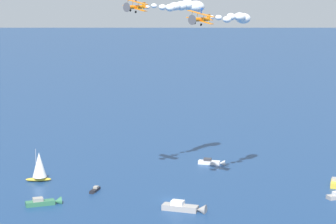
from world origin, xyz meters
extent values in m
plane|color=navy|center=(0.00, 0.00, 0.00)|extent=(2000.00, 2000.00, 0.00)
cube|color=#9E9993|center=(-9.27, -0.14, 0.68)|extent=(7.05, 8.57, 1.36)
cone|color=#9E9993|center=(-12.21, -4.44, 0.68)|extent=(3.48, 3.34, 2.73)
cube|color=silver|center=(-8.91, 0.39, 1.87)|extent=(3.48, 3.69, 1.02)
cube|color=white|center=(30.83, -21.62, 0.52)|extent=(4.93, 6.71, 1.04)
cone|color=white|center=(28.93, -25.12, 0.52)|extent=(2.62, 2.46, 2.08)
cube|color=#38383D|center=(31.06, -21.20, 1.43)|extent=(2.55, 2.79, 0.78)
cube|color=#33704C|center=(4.02, 31.42, 0.56)|extent=(2.71, 7.13, 1.12)
cone|color=#33704C|center=(4.31, 27.15, 0.56)|extent=(2.35, 1.94, 2.24)
cube|color=gray|center=(3.98, 31.94, 1.54)|extent=(1.95, 2.56, 0.84)
cube|color=gold|center=(0.55, -46.77, 0.49)|extent=(6.25, 4.94, 0.98)
cone|color=gold|center=(-2.64, -44.77, 0.49)|extent=(2.38, 2.50, 1.97)
cube|color=gray|center=(0.94, -47.01, 1.35)|extent=(2.66, 2.48, 0.74)
cube|color=black|center=(12.45, 16.31, 0.33)|extent=(4.22, 3.22, 0.66)
cone|color=black|center=(10.28, 17.59, 0.33)|extent=(1.58, 1.67, 1.32)
cube|color=gray|center=(12.72, 16.15, 0.91)|extent=(1.78, 1.64, 0.49)
ellipsoid|color=gold|center=(26.04, 29.69, 0.49)|extent=(3.43, 7.29, 0.98)
cylinder|color=#B2B2B7|center=(26.15, 30.21, 5.03)|extent=(0.14, 0.14, 8.08)
cone|color=white|center=(25.96, 29.35, 4.62)|extent=(4.60, 4.60, 6.87)
cylinder|color=orange|center=(-7.82, -5.41, 44.94)|extent=(4.51, 5.86, 1.06)
cylinder|color=yellow|center=(-9.47, -3.03, 44.94)|extent=(1.32, 1.17, 1.18)
cylinder|color=#4C4C51|center=(-9.71, -2.68, 44.94)|extent=(2.25, 1.58, 2.70)
cube|color=orange|center=(-7.95, -5.14, 44.67)|extent=(6.57, 5.10, 1.52)
cube|color=orange|center=(-8.21, -5.31, 46.26)|extent=(6.57, 5.10, 1.52)
cylinder|color=yellow|center=(-10.11, -6.63, 44.98)|extent=(0.40, 0.32, 1.61)
cylinder|color=yellow|center=(-8.81, -5.73, 45.29)|extent=(0.40, 0.32, 1.61)
cylinder|color=yellow|center=(-7.35, -4.72, 45.64)|extent=(0.40, 0.32, 1.61)
cylinder|color=yellow|center=(-6.05, -3.82, 45.96)|extent=(0.40, 0.32, 1.61)
cube|color=orange|center=(-6.29, -7.82, 45.48)|extent=(0.90, 1.09, 1.20)
cube|color=orange|center=(-6.20, -7.76, 44.94)|extent=(2.54, 2.14, 0.56)
cylinder|color=black|center=(-8.84, -5.15, 43.78)|extent=(0.53, 0.63, 0.61)
cylinder|color=black|center=(-7.39, -4.14, 44.13)|extent=(0.53, 0.63, 0.61)
cylinder|color=#262628|center=(-8.28, -5.36, 46.70)|extent=(0.25, 0.21, 0.90)
cylinder|color=#1E4CB2|center=(-8.36, -5.42, 46.69)|extent=(0.30, 0.27, 0.79)
cylinder|color=#1E4CB2|center=(-8.20, -5.31, 46.72)|extent=(0.30, 0.27, 0.79)
cube|color=#1E4CB2|center=(-8.38, -5.44, 47.34)|extent=(0.47, 0.41, 0.58)
sphere|color=#9E7051|center=(-8.45, -5.48, 47.71)|extent=(0.21, 0.21, 0.21)
cylinder|color=#1E4CB2|center=(-8.77, -5.71, 47.37)|extent=(0.53, 0.41, 0.20)
cylinder|color=#1E4CB2|center=(-8.03, -5.19, 47.55)|extent=(0.53, 0.41, 0.20)
ellipsoid|color=white|center=(-4.99, -9.04, 45.25)|extent=(2.15, 2.26, 1.22)
ellipsoid|color=white|center=(-3.49, -11.39, 45.13)|extent=(2.51, 2.60, 1.50)
ellipsoid|color=white|center=(-2.30, -13.96, 44.63)|extent=(3.12, 3.21, 1.88)
ellipsoid|color=white|center=(-0.13, -15.85, 45.18)|extent=(3.44, 3.50, 2.13)
ellipsoid|color=white|center=(0.86, -18.55, 45.12)|extent=(4.45, 4.70, 2.51)
ellipsoid|color=white|center=(3.08, -20.41, 44.62)|extent=(5.68, 6.04, 3.14)
cylinder|color=orange|center=(7.15, 6.38, 47.52)|extent=(4.51, 5.86, 1.06)
cylinder|color=yellow|center=(5.50, 8.77, 47.52)|extent=(1.32, 1.17, 1.18)
cylinder|color=#4C4C51|center=(5.26, 9.11, 47.52)|extent=(2.25, 1.58, 2.70)
cube|color=orange|center=(7.03, 6.66, 47.25)|extent=(6.57, 5.10, 1.52)
cube|color=orange|center=(6.77, 6.48, 48.84)|extent=(6.57, 5.10, 1.52)
cylinder|color=yellow|center=(4.86, 5.16, 47.56)|extent=(0.40, 0.32, 1.61)
cylinder|color=yellow|center=(6.17, 6.07, 47.87)|extent=(0.40, 0.32, 1.61)
cylinder|color=yellow|center=(7.62, 7.07, 48.22)|extent=(0.40, 0.32, 1.61)
cylinder|color=yellow|center=(8.93, 7.97, 48.54)|extent=(0.40, 0.32, 1.61)
cube|color=orange|center=(8.69, 3.98, 48.06)|extent=(0.90, 1.09, 1.20)
cube|color=orange|center=(8.77, 4.04, 47.52)|extent=(2.54, 2.14, 0.56)
cylinder|color=black|center=(6.13, 6.65, 46.36)|extent=(0.53, 0.63, 0.61)
cylinder|color=black|center=(7.58, 7.65, 46.71)|extent=(0.53, 0.63, 0.61)
cylinder|color=#262628|center=(6.69, 6.43, 49.29)|extent=(0.25, 0.21, 0.90)
cylinder|color=black|center=(6.61, 6.37, 49.27)|extent=(0.30, 0.27, 0.79)
cylinder|color=black|center=(6.78, 6.48, 49.30)|extent=(0.30, 0.27, 0.79)
ellipsoid|color=white|center=(9.90, 2.70, 47.38)|extent=(1.82, 1.89, 1.07)
ellipsoid|color=white|center=(11.66, 0.52, 47.71)|extent=(2.27, 2.29, 1.43)
ellipsoid|color=white|center=(12.84, -2.05, 47.30)|extent=(2.96, 3.05, 1.79)
ellipsoid|color=white|center=(14.23, -4.48, 47.12)|extent=(3.73, 3.81, 2.29)
ellipsoid|color=white|center=(16.36, -6.40, 47.41)|extent=(4.66, 4.98, 2.55)
ellipsoid|color=white|center=(18.01, -8.65, 47.51)|extent=(4.91, 5.10, 2.90)
ellipsoid|color=white|center=(19.60, -10.94, 47.78)|extent=(5.37, 5.53, 3.23)
ellipsoid|color=white|center=(20.53, -13.69, 47.24)|extent=(6.84, 7.27, 3.80)
camera|label=1|loc=(-158.47, 45.92, 51.11)|focal=73.28mm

